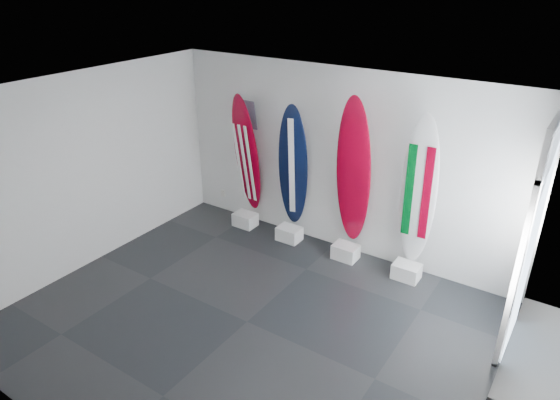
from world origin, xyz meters
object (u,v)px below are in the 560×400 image
Objects in this scene: surfboard_usa at (247,155)px; surfboard_italy at (419,192)px; surfboard_swiss at (353,173)px; surfboard_navy at (293,167)px.

surfboard_italy is (3.08, 0.00, 0.06)m from surfboard_usa.
surfboard_usa is at bearing 175.83° from surfboard_swiss.
surfboard_swiss reaches higher than surfboard_usa.
surfboard_usa reaches higher than surfboard_navy.
surfboard_usa is 2.05m from surfboard_swiss.
surfboard_italy is at bearing -17.61° from surfboard_navy.
surfboard_swiss is (1.09, 0.00, 0.14)m from surfboard_navy.
surfboard_swiss is at bearing 178.58° from surfboard_italy.
surfboard_navy is at bearing 178.58° from surfboard_italy.
surfboard_navy is 1.10m from surfboard_swiss.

